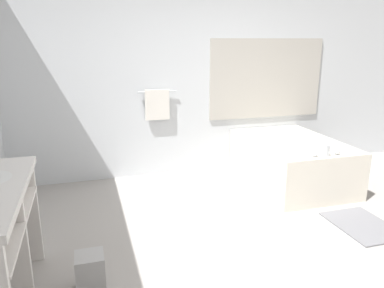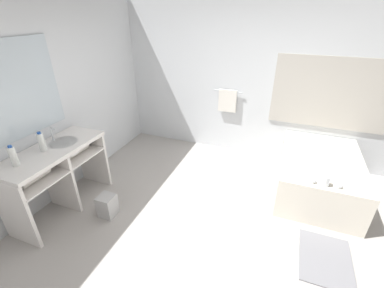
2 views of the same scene
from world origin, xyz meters
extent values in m
plane|color=#A8A39E|center=(0.00, 0.00, 0.00)|extent=(16.00, 16.00, 0.00)
cube|color=silver|center=(0.00, 2.23, 1.35)|extent=(7.40, 0.06, 2.70)
cube|color=#B7B2A8|center=(1.29, 2.19, 1.27)|extent=(1.70, 0.02, 1.10)
cylinder|color=silver|center=(-0.30, 2.16, 1.15)|extent=(0.50, 0.02, 0.02)
cube|color=silver|center=(-0.30, 2.15, 0.98)|extent=(0.32, 0.04, 0.40)
cube|color=silver|center=(-2.23, 0.00, 1.35)|extent=(0.06, 7.40, 2.70)
cube|color=#B2C1CC|center=(-2.19, -0.22, 1.61)|extent=(0.02, 1.10, 1.10)
cube|color=white|center=(-1.91, -0.22, 0.88)|extent=(0.56, 1.32, 0.05)
cube|color=white|center=(-1.91, -0.22, 0.66)|extent=(0.54, 1.25, 0.02)
cylinder|color=white|center=(-1.91, -0.03, 0.83)|extent=(0.36, 0.36, 0.15)
cube|color=white|center=(-1.91, -0.86, 0.43)|extent=(0.52, 0.04, 0.86)
cube|color=white|center=(-1.91, -0.22, 0.43)|extent=(0.52, 0.04, 0.86)
cube|color=white|center=(-1.91, 0.42, 0.43)|extent=(0.52, 0.04, 0.86)
cylinder|color=silver|center=(-1.87, -0.55, 0.73)|extent=(0.13, 0.36, 0.13)
cylinder|color=silver|center=(-1.87, 0.11, 0.73)|extent=(0.13, 0.36, 0.13)
cylinder|color=silver|center=(-2.06, -0.03, 0.92)|extent=(0.04, 0.04, 0.02)
cylinder|color=silver|center=(-2.06, -0.03, 1.01)|extent=(0.02, 0.02, 0.16)
cube|color=silver|center=(-2.02, -0.03, 1.08)|extent=(0.07, 0.01, 0.01)
cube|color=silver|center=(1.29, 1.40, 0.29)|extent=(1.06, 1.58, 0.57)
ellipsoid|color=white|center=(1.29, 1.40, 0.42)|extent=(0.76, 1.14, 0.30)
cube|color=silver|center=(1.29, 0.71, 0.63)|extent=(0.04, 0.07, 0.12)
sphere|color=silver|center=(1.15, 0.71, 0.60)|extent=(0.06, 0.06, 0.06)
sphere|color=silver|center=(1.43, 0.71, 0.60)|extent=(0.06, 0.06, 0.06)
cylinder|color=silver|center=(-1.95, -0.64, 1.02)|extent=(0.07, 0.07, 0.23)
cylinder|color=#1E4CA8|center=(-1.95, -0.64, 1.14)|extent=(0.04, 0.04, 0.02)
cylinder|color=silver|center=(-1.94, -0.28, 1.02)|extent=(0.07, 0.07, 0.23)
cylinder|color=#1E4CA8|center=(-1.94, -0.28, 1.15)|extent=(0.04, 0.04, 0.02)
cube|color=#B2B2B2|center=(-1.27, -0.14, 0.15)|extent=(0.21, 0.21, 0.30)
cube|color=slate|center=(1.37, 0.13, 0.01)|extent=(0.53, 0.71, 0.02)
camera|label=1|loc=(-1.23, -2.64, 1.79)|focal=35.00mm
camera|label=2|loc=(0.69, -2.15, 2.42)|focal=24.00mm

